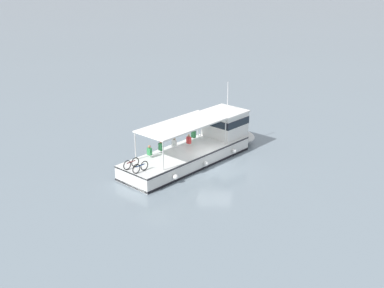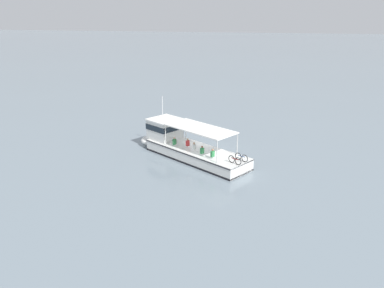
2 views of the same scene
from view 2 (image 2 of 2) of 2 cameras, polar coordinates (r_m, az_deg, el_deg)
name	(u,v)px [view 2 (image 2 of 2)]	position (r m, az deg, el deg)	size (l,w,h in m)	color
ground_plane	(204,152)	(38.61, 1.74, -1.17)	(400.00, 400.00, 0.00)	gray
ferry_main	(185,145)	(37.41, -1.10, -0.19)	(9.59, 12.31, 5.32)	white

